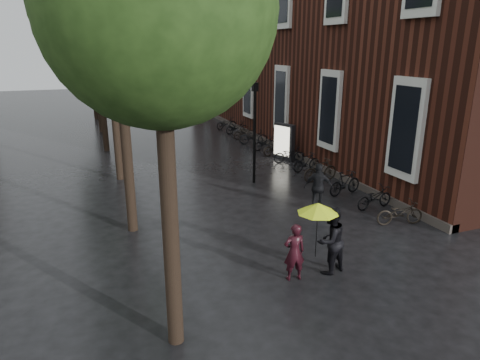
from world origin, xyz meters
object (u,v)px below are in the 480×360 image
parked_bicycles (282,151)px  pedestrian_walking (318,187)px  person_black (330,240)px  person_burgundy (294,252)px  ad_lightbox (284,142)px  lamp_post (255,123)px

parked_bicycles → pedestrian_walking: bearing=-106.0°
person_black → person_burgundy: bearing=-15.9°
person_burgundy → pedestrian_walking: bearing=-121.6°
person_black → ad_lightbox: ad_lightbox is taller
person_burgundy → lamp_post: 8.53m
parked_bicycles → lamp_post: (-2.98, -3.33, 2.20)m
person_burgundy → pedestrian_walking: pedestrian_walking is taller
person_black → parked_bicycles: 12.08m
person_burgundy → ad_lightbox: bearing=-109.3°
person_burgundy → person_black: person_black is taller
lamp_post → pedestrian_walking: bearing=-77.2°
person_burgundy → ad_lightbox: ad_lightbox is taller
person_burgundy → lamp_post: lamp_post is taller
person_burgundy → parked_bicycles: (5.21, 11.35, -0.33)m
ad_lightbox → lamp_post: lamp_post is taller
person_black → pedestrian_walking: size_ratio=1.04×
person_burgundy → person_black: size_ratio=0.84×
person_burgundy → lamp_post: (2.22, 8.01, 1.88)m
ad_lightbox → person_burgundy: bearing=-136.2°
ad_lightbox → lamp_post: (-3.06, -3.23, 1.69)m
person_burgundy → parked_bicycles: 12.49m
parked_bicycles → ad_lightbox: 0.54m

